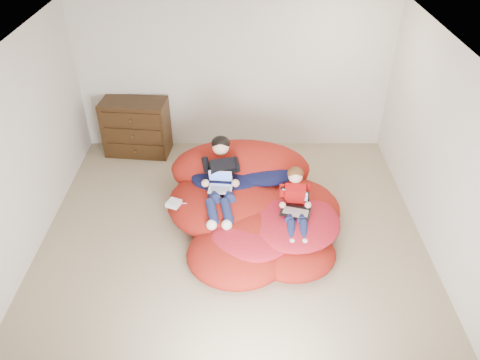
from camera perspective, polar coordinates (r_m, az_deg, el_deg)
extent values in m
cube|color=tan|center=(6.28, -0.90, -8.27)|extent=(5.10, 5.10, 0.25)
cube|color=beige|center=(7.65, -0.75, 12.61)|extent=(5.10, 0.02, 2.50)
cube|color=beige|center=(3.59, -1.66, -20.08)|extent=(5.10, 0.02, 2.50)
cube|color=beige|center=(6.01, -25.72, 2.09)|extent=(0.02, 5.10, 2.50)
cube|color=beige|center=(5.93, 24.01, 2.12)|extent=(0.02, 5.10, 2.50)
cube|color=silver|center=(4.85, -1.20, 14.90)|extent=(5.10, 5.10, 0.02)
cube|color=#321F0D|center=(7.92, -12.52, 6.30)|extent=(1.09, 0.63, 0.94)
cube|color=#321F0D|center=(7.83, -12.61, 3.54)|extent=(0.93, 0.12, 0.22)
cylinder|color=#4C3F26|center=(7.82, -12.64, 3.47)|extent=(0.04, 0.06, 0.03)
cube|color=#321F0D|center=(7.69, -12.88, 5.32)|extent=(0.93, 0.12, 0.22)
cylinder|color=#4C3F26|center=(7.67, -12.91, 5.25)|extent=(0.04, 0.06, 0.03)
cube|color=#321F0D|center=(7.56, -13.15, 7.16)|extent=(0.93, 0.12, 0.22)
cylinder|color=#4C3F26|center=(7.54, -13.18, 7.09)|extent=(0.04, 0.06, 0.03)
ellipsoid|color=#AA1D13|center=(6.45, -1.30, -2.78)|extent=(1.71, 1.53, 0.61)
ellipsoid|color=#AA1D13|center=(6.43, 6.21, -3.40)|extent=(1.34, 1.30, 0.48)
ellipsoid|color=#AA1D13|center=(6.07, 2.58, -6.26)|extent=(1.52, 1.21, 0.49)
ellipsoid|color=#AA1D13|center=(5.81, -0.33, -9.05)|extent=(1.26, 1.15, 0.42)
ellipsoid|color=#AA1D13|center=(5.88, 6.34, -8.78)|extent=(1.09, 0.99, 0.36)
ellipsoid|color=#AA1D13|center=(6.78, 0.06, 1.23)|extent=(2.01, 0.89, 0.89)
ellipsoid|color=#101339|center=(6.50, -1.62, 0.36)|extent=(0.99, 0.81, 0.25)
ellipsoid|color=#101339|center=(6.53, 2.76, 0.98)|extent=(0.91, 0.64, 0.22)
ellipsoid|color=red|center=(6.01, 6.41, -4.93)|extent=(1.21, 1.21, 0.22)
ellipsoid|color=red|center=(5.81, 1.45, -6.88)|extent=(1.02, 0.92, 0.18)
ellipsoid|color=white|center=(6.74, -3.73, 3.13)|extent=(0.41, 0.26, 0.26)
cube|color=black|center=(6.29, -2.35, 1.19)|extent=(0.41, 0.47, 0.48)
sphere|color=#DFA589|center=(6.26, -2.36, 4.07)|extent=(0.23, 0.23, 0.23)
ellipsoid|color=black|center=(6.26, -2.36, 4.51)|extent=(0.25, 0.24, 0.19)
cylinder|color=#151C43|center=(6.14, -3.28, -1.70)|extent=(0.23, 0.39, 0.20)
cylinder|color=#151C43|center=(5.91, -3.41, -3.85)|extent=(0.20, 0.37, 0.24)
sphere|color=white|center=(5.80, -3.48, -5.47)|extent=(0.13, 0.13, 0.13)
cylinder|color=#151C43|center=(6.13, -1.54, -1.71)|extent=(0.23, 0.39, 0.20)
cylinder|color=#151C43|center=(5.90, -1.60, -3.86)|extent=(0.20, 0.37, 0.24)
sphere|color=white|center=(5.80, -1.63, -5.48)|extent=(0.13, 0.13, 0.13)
cube|color=#AC0F0F|center=(5.99, 6.67, -1.91)|extent=(0.28, 0.28, 0.41)
sphere|color=#DFA589|center=(5.90, 6.77, 0.46)|extent=(0.18, 0.18, 0.18)
ellipsoid|color=#4C2D14|center=(5.90, 6.77, 0.84)|extent=(0.20, 0.19, 0.15)
cylinder|color=#151C43|center=(5.92, 6.04, -4.33)|extent=(0.14, 0.30, 0.16)
cylinder|color=#151C43|center=(5.74, 6.25, -6.20)|extent=(0.12, 0.29, 0.19)
sphere|color=white|center=(5.66, 6.36, -7.61)|extent=(0.11, 0.11, 0.11)
cylinder|color=#151C43|center=(5.94, 7.49, -4.32)|extent=(0.14, 0.30, 0.16)
cylinder|color=#151C43|center=(5.76, 7.74, -6.18)|extent=(0.12, 0.29, 0.19)
sphere|color=white|center=(5.68, 7.88, -7.59)|extent=(0.11, 0.11, 0.11)
cube|color=silver|center=(6.11, -2.42, -1.10)|extent=(0.32, 0.24, 0.01)
cube|color=gray|center=(6.09, -2.42, -1.09)|extent=(0.27, 0.14, 0.00)
cube|color=silver|center=(6.16, -2.40, 0.50)|extent=(0.31, 0.11, 0.20)
cube|color=#3F67D8|center=(6.15, -2.40, 0.48)|extent=(0.27, 0.09, 0.16)
cube|color=black|center=(5.90, 6.79, -3.83)|extent=(0.42, 0.34, 0.01)
cube|color=gray|center=(5.88, 6.81, -3.84)|extent=(0.34, 0.22, 0.00)
cube|color=black|center=(5.96, 6.71, -1.82)|extent=(0.38, 0.20, 0.24)
cube|color=#4D97B4|center=(5.95, 6.72, -1.84)|extent=(0.33, 0.17, 0.19)
cube|color=silver|center=(6.18, -8.07, -2.84)|extent=(0.22, 0.22, 0.06)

